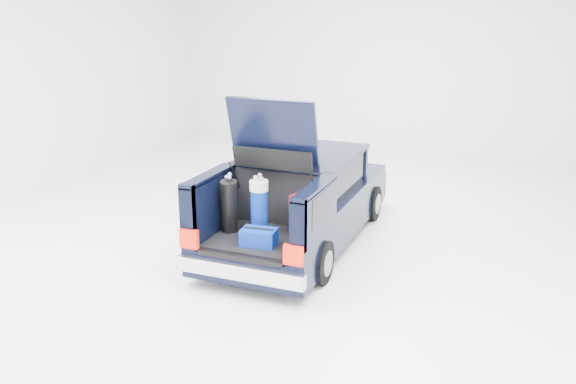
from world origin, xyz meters
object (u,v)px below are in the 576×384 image
at_px(red_suitcase, 304,216).
at_px(blue_duffel, 259,237).
at_px(black_golf_bag, 229,206).
at_px(car, 302,200).
at_px(blue_golf_bag, 259,207).

xyz_separation_m(red_suitcase, blue_duffel, (-0.42, -0.57, -0.17)).
bearing_deg(black_golf_bag, blue_duffel, -50.68).
bearing_deg(blue_duffel, car, 86.50).
xyz_separation_m(car, blue_duffel, (0.08, -1.84, 0.04)).
distance_m(black_golf_bag, blue_golf_bag, 0.42).
bearing_deg(black_golf_bag, blue_golf_bag, -9.02).
xyz_separation_m(red_suitcase, blue_golf_bag, (-0.59, -0.17, 0.11)).
bearing_deg(car, black_golf_bag, -107.83).
distance_m(car, blue_golf_bag, 1.48).
bearing_deg(blue_golf_bag, red_suitcase, 29.65).
bearing_deg(red_suitcase, blue_duffel, -115.58).
bearing_deg(blue_duffel, blue_golf_bag, 107.56).
bearing_deg(blue_duffel, black_golf_bag, 147.56).
bearing_deg(car, blue_duffel, -87.51).
bearing_deg(red_suitcase, blue_golf_bag, -153.04).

